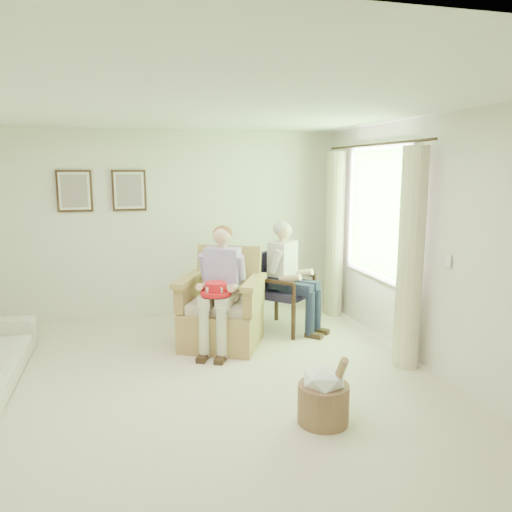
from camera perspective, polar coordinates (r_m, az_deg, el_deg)
name	(u,v)px	position (r m, az deg, el deg)	size (l,w,h in m)	color
floor	(190,398)	(4.79, -7.51, -15.77)	(5.50, 5.50, 0.00)	beige
back_wall	(164,224)	(7.10, -10.49, 3.57)	(5.00, 0.04, 2.60)	silver
front_wall	(281,396)	(1.79, 2.82, -15.74)	(5.00, 0.04, 2.60)	silver
right_wall	(438,247)	(5.29, 20.12, 0.94)	(0.04, 5.50, 2.60)	silver
ceiling	(183,104)	(4.35, -8.32, 16.80)	(5.00, 5.50, 0.02)	white
window	(378,209)	(6.25, 13.78, 5.21)	(0.13, 2.50, 1.63)	#2D6B23
curtain_left	(410,259)	(5.40, 17.22, -0.33)	(0.34, 0.34, 2.30)	beige
curtain_right	(334,235)	(7.12, 8.96, 2.41)	(0.34, 0.34, 2.30)	beige
framed_print_left	(74,191)	(7.04, -20.04, 7.00)	(0.45, 0.05, 0.55)	#382114
framed_print_right	(129,190)	(7.01, -14.30, 7.28)	(0.45, 0.05, 0.55)	#382114
wicker_armchair	(221,315)	(5.97, -4.03, -6.70)	(0.90, 0.89, 1.15)	tan
wood_armchair	(283,286)	(6.53, 3.05, -3.50)	(0.65, 0.61, 1.01)	black
person_wicker	(223,279)	(5.71, -3.81, -2.63)	(0.40, 0.63, 1.40)	beige
person_dark	(287,269)	(6.32, 3.53, -1.50)	(0.40, 0.63, 1.39)	#1B223D
red_hat	(216,290)	(5.54, -4.62, -3.88)	(0.34, 0.34, 0.14)	red
hatbox	(324,395)	(4.29, 7.76, -15.42)	(0.55, 0.55, 0.62)	tan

